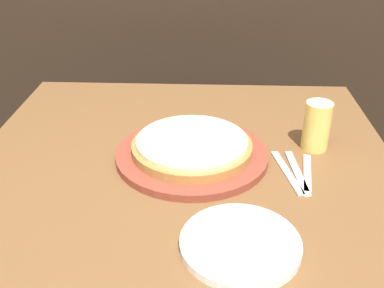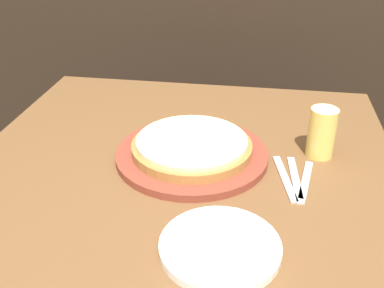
{
  "view_description": "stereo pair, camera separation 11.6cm",
  "coord_description": "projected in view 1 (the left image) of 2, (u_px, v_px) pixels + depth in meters",
  "views": [
    {
      "loc": [
        0.07,
        -1.01,
        1.34
      ],
      "look_at": [
        0.02,
        0.0,
        0.77
      ],
      "focal_mm": 42.0,
      "sensor_mm": 36.0,
      "label": 1
    },
    {
      "loc": [
        0.18,
        -1.0,
        1.34
      ],
      "look_at": [
        0.02,
        0.0,
        0.77
      ],
      "focal_mm": 42.0,
      "sensor_mm": 36.0,
      "label": 2
    }
  ],
  "objects": [
    {
      "name": "pizza_on_board",
      "position": [
        192.0,
        149.0,
        1.17
      ],
      "size": [
        0.4,
        0.4,
        0.06
      ],
      "color": "brown",
      "rests_on": "dining_table"
    },
    {
      "name": "dining_table",
      "position": [
        185.0,
        261.0,
        1.36
      ],
      "size": [
        1.11,
        1.04,
        0.73
      ],
      "color": "brown",
      "rests_on": "ground_plane"
    },
    {
      "name": "spoon",
      "position": [
        307.0,
        173.0,
        1.11
      ],
      "size": [
        0.05,
        0.17,
        0.0
      ],
      "color": "silver",
      "rests_on": "dining_table"
    },
    {
      "name": "dinner_knife",
      "position": [
        297.0,
        172.0,
        1.11
      ],
      "size": [
        0.03,
        0.2,
        0.0
      ],
      "color": "silver",
      "rests_on": "dining_table"
    },
    {
      "name": "fork",
      "position": [
        287.0,
        172.0,
        1.11
      ],
      "size": [
        0.06,
        0.2,
        0.0
      ],
      "color": "silver",
      "rests_on": "dining_table"
    },
    {
      "name": "beer_glass",
      "position": [
        317.0,
        124.0,
        1.19
      ],
      "size": [
        0.07,
        0.07,
        0.13
      ],
      "color": "#E5C65B",
      "rests_on": "dining_table"
    },
    {
      "name": "dinner_plate",
      "position": [
        240.0,
        244.0,
        0.88
      ],
      "size": [
        0.24,
        0.24,
        0.02
      ],
      "color": "white",
      "rests_on": "dining_table"
    }
  ]
}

